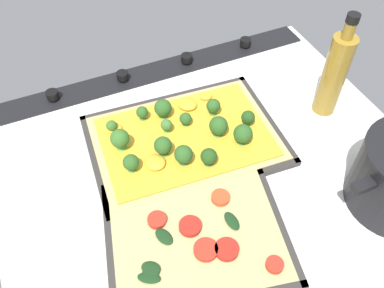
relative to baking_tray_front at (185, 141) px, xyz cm
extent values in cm
cube|color=silver|center=(-2.29, 7.05, -1.86)|extent=(82.56, 68.64, 3.00)
cube|color=black|center=(-2.29, -23.77, 0.04)|extent=(79.26, 7.00, 0.80)
cylinder|color=black|center=(-27.06, -23.77, 1.34)|extent=(2.80, 2.80, 1.80)
cylinder|color=black|center=(-10.54, -23.77, 1.34)|extent=(2.80, 2.80, 1.80)
cylinder|color=black|center=(5.97, -23.77, 1.34)|extent=(2.80, 2.80, 1.80)
cylinder|color=black|center=(22.48, -23.77, 1.34)|extent=(2.80, 2.80, 1.80)
cube|color=#33302D|center=(0.00, 0.00, -0.11)|extent=(40.64, 29.87, 0.50)
cube|color=#33302D|center=(-0.84, -13.08, 0.29)|extent=(38.96, 3.70, 1.30)
cube|color=#33302D|center=(0.84, 13.08, 0.29)|extent=(38.96, 3.70, 1.30)
cube|color=#33302D|center=(-18.84, 1.21, 0.29)|extent=(2.96, 27.44, 1.30)
cube|color=#33302D|center=(18.84, -1.21, 0.29)|extent=(2.96, 27.44, 1.30)
cube|color=tan|center=(0.00, 0.00, 0.64)|extent=(38.09, 27.32, 1.00)
cube|color=gold|center=(0.00, 0.00, 1.34)|extent=(35.01, 24.63, 0.40)
cone|color=#4D8B3F|center=(12.66, 3.82, 2.07)|extent=(1.73, 1.73, 1.07)
sphere|color=#2D5B23|center=(12.66, 3.82, 3.78)|extent=(3.14, 3.14, 3.14)
cone|color=#427635|center=(-1.36, 8.36, 2.02)|extent=(1.78, 1.78, 0.97)
sphere|color=#264C1C|center=(-1.36, 8.36, 3.71)|extent=(3.23, 3.23, 3.23)
cone|color=#4D8B3F|center=(-1.38, -2.98, 1.95)|extent=(1.40, 1.40, 0.83)
sphere|color=#2D5B23|center=(-1.38, -2.98, 3.32)|extent=(2.55, 2.55, 2.55)
cone|color=#4D8B3F|center=(-9.94, 6.06, 2.04)|extent=(2.12, 2.12, 1.01)
sphere|color=#2D5B23|center=(-9.94, 6.06, 3.99)|extent=(3.86, 3.86, 3.86)
cone|color=#5B9F46|center=(12.87, -2.28, 2.22)|extent=(2.10, 2.10, 1.37)
sphere|color=#386B28|center=(12.87, -2.28, 4.33)|extent=(3.82, 3.82, 3.82)
cone|color=#68AD54|center=(2.96, -2.73, 2.07)|extent=(1.32, 1.32, 1.06)
sphere|color=#427533|center=(2.96, -2.73, 3.50)|extent=(2.40, 2.40, 2.40)
cone|color=#427635|center=(-13.24, 2.20, 2.06)|extent=(1.57, 1.57, 1.05)
sphere|color=#264C1C|center=(-13.24, 2.20, 3.66)|extent=(2.86, 2.86, 2.86)
cone|color=#4D8B3F|center=(-8.04, -3.55, 2.15)|extent=(1.66, 1.66, 1.23)
sphere|color=#2D5B23|center=(-8.04, -3.55, 3.90)|extent=(3.02, 3.02, 3.02)
cone|color=#4D8B3F|center=(1.96, -7.23, 2.04)|extent=(2.04, 2.04, 1.00)
sphere|color=#2D5B23|center=(1.96, -7.23, 3.94)|extent=(3.72, 3.72, 3.72)
cone|color=#4D8B3F|center=(-6.40, 2.21, 2.12)|extent=(2.10, 2.10, 1.15)
sphere|color=#2D5B23|center=(-6.40, 2.21, 4.13)|extent=(3.82, 3.82, 3.82)
cone|color=#4D8B3F|center=(6.29, -8.19, 2.05)|extent=(1.38, 1.38, 1.03)
sphere|color=#2D5B23|center=(6.29, -8.19, 3.51)|extent=(2.52, 2.52, 2.52)
cone|color=#4D8B3F|center=(2.95, 6.19, 2.11)|extent=(1.98, 1.98, 1.14)
sphere|color=#2D5B23|center=(2.95, 6.19, 4.03)|extent=(3.61, 3.61, 3.61)
cone|color=#4D8B3F|center=(5.72, 2.48, 2.09)|extent=(1.95, 1.95, 1.11)
sphere|color=#2D5B23|center=(5.72, 2.48, 3.98)|extent=(3.54, 3.54, 3.54)
cone|color=#5B9F46|center=(13.21, -7.32, 1.95)|extent=(1.24, 1.24, 0.83)
sphere|color=#386B28|center=(13.21, -7.32, 3.21)|extent=(2.25, 2.25, 2.25)
ellipsoid|color=gold|center=(12.73, -7.47, 2.04)|extent=(4.38, 4.46, 1.17)
ellipsoid|color=gold|center=(-3.87, -7.90, 2.19)|extent=(5.74, 5.81, 1.52)
ellipsoid|color=gold|center=(8.16, 4.42, 2.16)|extent=(5.55, 5.61, 1.44)
ellipsoid|color=gold|center=(-8.82, -8.87, 1.98)|extent=(2.95, 2.66, 1.02)
cube|color=#33302D|center=(6.76, 20.50, -0.11)|extent=(35.72, 32.02, 0.50)
cube|color=#33302D|center=(4.15, 8.32, 0.29)|extent=(30.50, 7.66, 1.30)
cube|color=#33302D|center=(-7.78, 23.62, 0.29)|extent=(6.65, 25.78, 1.30)
cube|color=#33302D|center=(21.29, 17.38, 0.29)|extent=(6.65, 25.78, 1.30)
cube|color=tan|center=(6.76, 20.50, 0.59)|extent=(32.87, 29.17, 0.90)
cylinder|color=red|center=(12.19, 16.03, 1.54)|extent=(3.35, 3.35, 1.00)
cylinder|color=#B22319|center=(7.40, 19.49, 1.54)|extent=(3.95, 3.95, 1.00)
cylinder|color=red|center=(-2.61, 31.39, 1.54)|extent=(2.94, 2.94, 1.00)
cylinder|color=#B22319|center=(3.58, 25.88, 1.54)|extent=(4.10, 4.10, 1.00)
cylinder|color=red|center=(6.77, 24.54, 1.54)|extent=(4.12, 4.12, 1.00)
cylinder|color=#D14723|center=(-0.01, 16.35, 1.54)|extent=(3.40, 3.40, 1.00)
ellipsoid|color=#193819|center=(12.22, 19.46, 1.44)|extent=(3.32, 4.29, 0.60)
ellipsoid|color=#193819|center=(0.30, 21.42, 1.44)|extent=(2.29, 4.08, 0.60)
ellipsoid|color=#193819|center=(16.45, 24.51, 1.44)|extent=(3.51, 3.35, 0.60)
ellipsoid|color=#193819|center=(17.01, 25.23, 1.44)|extent=(4.15, 3.53, 0.60)
ellipsoid|color=#193819|center=(16.17, 23.83, 1.44)|extent=(3.91, 3.82, 0.60)
cube|color=black|center=(-19.02, 28.44, 10.21)|extent=(3.60, 2.00, 1.20)
cylinder|color=olive|center=(-32.20, 3.26, 8.99)|extent=(4.95, 4.95, 18.71)
cylinder|color=olive|center=(-32.20, 3.26, 20.10)|extent=(2.23, 2.23, 3.50)
cylinder|color=black|center=(-32.20, 3.26, 22.65)|extent=(2.47, 2.47, 1.60)
camera|label=1|loc=(21.32, 51.92, 64.44)|focal=38.45mm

